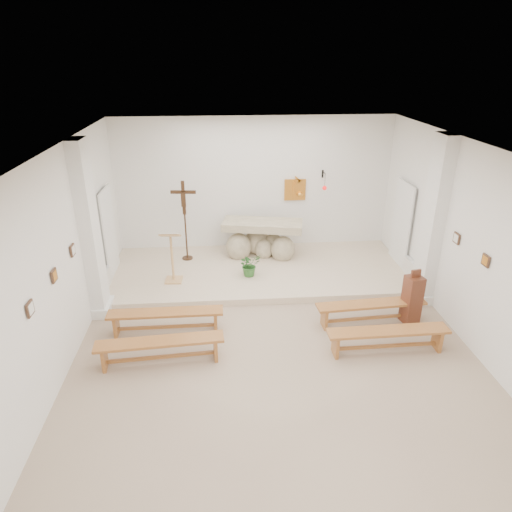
{
  "coord_description": "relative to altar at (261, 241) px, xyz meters",
  "views": [
    {
      "loc": [
        -0.88,
        -6.33,
        4.84
      ],
      "look_at": [
        -0.23,
        1.6,
        1.32
      ],
      "focal_mm": 32.0,
      "sensor_mm": 36.0,
      "label": 1
    }
  ],
  "objects": [
    {
      "name": "ground",
      "position": [
        -0.12,
        -4.25,
        -0.54
      ],
      "size": [
        7.0,
        10.0,
        0.0
      ],
      "primitive_type": "cube",
      "color": "tan",
      "rests_on": "ground"
    },
    {
      "name": "wall_left",
      "position": [
        -3.61,
        -4.25,
        1.21
      ],
      "size": [
        0.02,
        10.0,
        3.5
      ],
      "primitive_type": "cube",
      "color": "white",
      "rests_on": "ground"
    },
    {
      "name": "wall_right",
      "position": [
        3.37,
        -4.25,
        1.21
      ],
      "size": [
        0.02,
        10.0,
        3.5
      ],
      "primitive_type": "cube",
      "color": "white",
      "rests_on": "ground"
    },
    {
      "name": "wall_back",
      "position": [
        -0.12,
        0.74,
        1.21
      ],
      "size": [
        7.0,
        0.02,
        3.5
      ],
      "primitive_type": "cube",
      "color": "white",
      "rests_on": "ground"
    },
    {
      "name": "ceiling",
      "position": [
        -0.12,
        -4.25,
        2.95
      ],
      "size": [
        7.0,
        10.0,
        0.02
      ],
      "primitive_type": "cube",
      "color": "silver",
      "rests_on": "wall_back"
    },
    {
      "name": "sanctuary_platform",
      "position": [
        -0.12,
        -0.75,
        -0.46
      ],
      "size": [
        6.98,
        3.0,
        0.15
      ],
      "primitive_type": "cube",
      "color": "beige",
      "rests_on": "ground"
    },
    {
      "name": "pilaster_left",
      "position": [
        -3.49,
        -2.25,
        1.21
      ],
      "size": [
        0.26,
        0.55,
        3.5
      ],
      "primitive_type": "cube",
      "color": "white",
      "rests_on": "ground"
    },
    {
      "name": "pilaster_right",
      "position": [
        3.25,
        -2.25,
        1.21
      ],
      "size": [
        0.26,
        0.55,
        3.5
      ],
      "primitive_type": "cube",
      "color": "white",
      "rests_on": "ground"
    },
    {
      "name": "gold_wall_relief",
      "position": [
        0.93,
        0.71,
        1.11
      ],
      "size": [
        0.55,
        0.04,
        0.55
      ],
      "primitive_type": "cube",
      "color": "gold",
      "rests_on": "wall_back"
    },
    {
      "name": "sanctuary_lamp",
      "position": [
        1.63,
        0.46,
        1.27
      ],
      "size": [
        0.11,
        0.36,
        0.44
      ],
      "color": "black",
      "rests_on": "wall_back"
    },
    {
      "name": "station_frame_left_front",
      "position": [
        -3.59,
        -5.05,
        1.18
      ],
      "size": [
        0.03,
        0.2,
        0.2
      ],
      "primitive_type": "cube",
      "color": "#472E1F",
      "rests_on": "wall_left"
    },
    {
      "name": "station_frame_left_mid",
      "position": [
        -3.59,
        -4.05,
        1.18
      ],
      "size": [
        0.03,
        0.2,
        0.2
      ],
      "primitive_type": "cube",
      "color": "#472E1F",
      "rests_on": "wall_left"
    },
    {
      "name": "station_frame_left_rear",
      "position": [
        -3.59,
        -3.05,
        1.18
      ],
      "size": [
        0.03,
        0.2,
        0.2
      ],
      "primitive_type": "cube",
      "color": "#472E1F",
      "rests_on": "wall_left"
    },
    {
      "name": "station_frame_right_mid",
      "position": [
        3.35,
        -4.05,
        1.18
      ],
      "size": [
        0.03,
        0.2,
        0.2
      ],
      "primitive_type": "cube",
      "color": "#472E1F",
      "rests_on": "wall_right"
    },
    {
      "name": "station_frame_right_rear",
      "position": [
        3.35,
        -3.05,
        1.18
      ],
      "size": [
        0.03,
        0.2,
        0.2
      ],
      "primitive_type": "cube",
      "color": "#472E1F",
      "rests_on": "wall_right"
    },
    {
      "name": "radiator_left",
      "position": [
        -3.55,
        -1.55,
        -0.27
      ],
      "size": [
        0.1,
        0.85,
        0.52
      ],
      "primitive_type": "cube",
      "color": "silver",
      "rests_on": "ground"
    },
    {
      "name": "radiator_right",
      "position": [
        3.31,
        -1.55,
        -0.27
      ],
      "size": [
        0.1,
        0.85,
        0.52
      ],
      "primitive_type": "cube",
      "color": "silver",
      "rests_on": "ground"
    },
    {
      "name": "altar",
      "position": [
        0.0,
        0.0,
        0.0
      ],
      "size": [
        2.07,
        1.14,
        1.01
      ],
      "rotation": [
        0.0,
        0.0,
        -0.2
      ],
      "color": "#C4B695",
      "rests_on": "sanctuary_platform"
    },
    {
      "name": "lectern",
      "position": [
        -2.1,
        -1.27,
        0.22
      ],
      "size": [
        0.46,
        0.4,
        1.23
      ],
      "rotation": [
        0.0,
        0.0,
        -0.06
      ],
      "color": "#DDB06C",
      "rests_on": "sanctuary_platform"
    },
    {
      "name": "crucifix_stand",
      "position": [
        -1.86,
        -0.05,
        0.76
      ],
      "size": [
        0.6,
        0.26,
        1.99
      ],
      "rotation": [
        0.0,
        0.0,
        -0.1
      ],
      "color": "#3D2513",
      "rests_on": "sanctuary_platform"
    },
    {
      "name": "potted_plant",
      "position": [
        -0.37,
        -1.12,
        -0.12
      ],
      "size": [
        0.61,
        0.57,
        0.54
      ],
      "primitive_type": "imported",
      "rotation": [
        0.0,
        0.0,
        0.38
      ],
      "color": "#2B6126",
      "rests_on": "sanctuary_platform"
    },
    {
      "name": "donation_pedestal",
      "position": [
        2.64,
        -3.12,
        -0.04
      ],
      "size": [
        0.36,
        0.36,
        1.13
      ],
      "rotation": [
        0.0,
        0.0,
        0.2
      ],
      "color": "#5E2B1A",
      "rests_on": "ground"
    },
    {
      "name": "bench_left_front",
      "position": [
        -2.09,
        -3.12,
        -0.2
      ],
      "size": [
        2.15,
        0.35,
        0.45
      ],
      "rotation": [
        0.0,
        0.0,
        0.0
      ],
      "color": "#A86930",
      "rests_on": "ground"
    },
    {
      "name": "bench_right_front",
      "position": [
        1.85,
        -3.12,
        -0.2
      ],
      "size": [
        2.17,
        0.49,
        0.45
      ],
      "rotation": [
        0.0,
        0.0,
        0.07
      ],
      "color": "#A86930",
      "rests_on": "ground"
    },
    {
      "name": "bench_left_second",
      "position": [
        -2.09,
        -4.06,
        -0.2
      ],
      "size": [
        2.17,
        0.5,
        0.45
      ],
      "rotation": [
        0.0,
        0.0,
        0.07
      ],
      "color": "#A86930",
      "rests_on": "ground"
    },
    {
      "name": "bench_right_second",
      "position": [
        1.85,
        -4.06,
        -0.2
      ],
      "size": [
        2.15,
        0.38,
        0.45
      ],
      "rotation": [
        0.0,
        0.0,
        0.02
      ],
      "color": "#A86930",
      "rests_on": "ground"
    }
  ]
}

